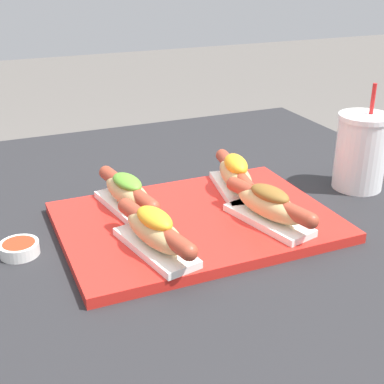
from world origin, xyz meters
name	(u,v)px	position (x,y,z in m)	size (l,w,h in m)	color
patio_table	(171,364)	(0.00, 0.00, 0.36)	(1.19, 1.12, 0.72)	#232326
serving_tray	(197,222)	(0.03, -0.07, 0.73)	(0.47, 0.33, 0.02)	red
hot_dog_0	(155,231)	(-0.08, -0.15, 0.77)	(0.09, 0.21, 0.07)	white
hot_dog_1	(269,205)	(0.13, -0.14, 0.77)	(0.10, 0.20, 0.07)	white
hot_dog_2	(128,193)	(-0.07, 0.01, 0.77)	(0.09, 0.21, 0.07)	white
hot_dog_3	(235,175)	(0.14, 0.00, 0.77)	(0.09, 0.21, 0.07)	white
sauce_bowl	(19,248)	(-0.27, -0.05, 0.73)	(0.06, 0.06, 0.02)	white
drink_cup	(361,152)	(0.40, -0.04, 0.79)	(0.10, 0.10, 0.21)	white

